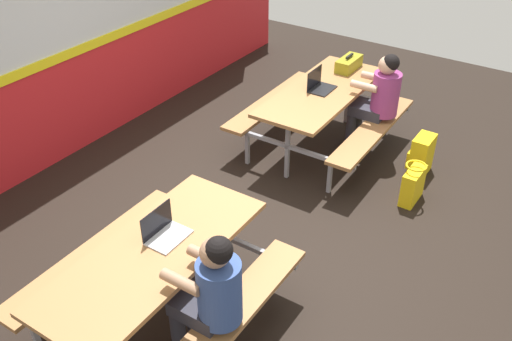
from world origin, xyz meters
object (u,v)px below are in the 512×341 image
(toolbox_grey, at_px, (349,64))
(tote_bag_bright, at_px, (413,185))
(student_nearer, at_px, (210,292))
(student_further, at_px, (378,96))
(backpack_dark, at_px, (421,155))
(picnic_table_right, at_px, (321,103))
(laptop_dark, at_px, (319,85))
(laptop_silver, at_px, (164,232))
(picnic_table_left, at_px, (155,268))

(toolbox_grey, distance_m, tote_bag_bright, 1.79)
(toolbox_grey, bearing_deg, student_nearer, -167.75)
(student_further, bearing_deg, tote_bag_bright, -132.55)
(backpack_dark, bearing_deg, toolbox_grey, 65.97)
(toolbox_grey, bearing_deg, picnic_table_right, -179.16)
(laptop_dark, bearing_deg, toolbox_grey, -2.34)
(student_nearer, bearing_deg, student_further, 4.29)
(laptop_dark, relative_size, tote_bag_bright, 0.75)
(student_further, relative_size, laptop_silver, 3.73)
(picnic_table_left, xyz_separation_m, toolbox_grey, (3.69, 0.26, 0.24))
(student_nearer, bearing_deg, tote_bag_bright, -10.13)
(picnic_table_right, relative_size, student_nearer, 1.54)
(laptop_dark, distance_m, tote_bag_bright, 1.50)
(picnic_table_right, distance_m, tote_bag_bright, 1.40)
(laptop_silver, bearing_deg, toolbox_grey, 3.51)
(picnic_table_right, bearing_deg, picnic_table_left, -175.34)
(student_nearer, distance_m, toolbox_grey, 3.84)
(picnic_table_left, bearing_deg, tote_bag_bright, -21.60)
(student_nearer, height_order, laptop_dark, student_nearer)
(picnic_table_left, relative_size, picnic_table_right, 1.00)
(laptop_silver, distance_m, toolbox_grey, 3.52)
(picnic_table_right, bearing_deg, student_nearer, -165.37)
(picnic_table_right, relative_size, toolbox_grey, 4.65)
(student_nearer, relative_size, toolbox_grey, 3.02)
(picnic_table_left, xyz_separation_m, laptop_dark, (3.01, 0.28, 0.21))
(picnic_table_left, height_order, laptop_dark, laptop_dark)
(picnic_table_right, distance_m, laptop_silver, 2.86)
(toolbox_grey, relative_size, backpack_dark, 0.91)
(student_further, relative_size, laptop_dark, 3.73)
(backpack_dark, bearing_deg, student_nearer, 173.60)
(laptop_dark, xyz_separation_m, tote_bag_bright, (-0.40, -1.32, -0.59))
(tote_bag_bright, bearing_deg, backpack_dark, 12.03)
(laptop_silver, bearing_deg, picnic_table_right, 4.14)
(laptop_dark, height_order, tote_bag_bright, laptop_dark)
(laptop_dark, height_order, backpack_dark, laptop_dark)
(student_further, height_order, tote_bag_bright, student_further)
(laptop_dark, bearing_deg, picnic_table_left, -174.63)
(tote_bag_bright, bearing_deg, toolbox_grey, 50.32)
(tote_bag_bright, bearing_deg, student_nearer, 169.87)
(laptop_silver, distance_m, laptop_dark, 2.85)
(backpack_dark, bearing_deg, picnic_table_right, 97.12)
(laptop_silver, bearing_deg, picnic_table_left, -166.79)
(laptop_dark, bearing_deg, student_further, -65.30)
(student_nearer, relative_size, laptop_silver, 3.73)
(laptop_silver, bearing_deg, backpack_dark, -17.76)
(toolbox_grey, xyz_separation_m, tote_bag_bright, (-1.07, -1.29, -0.62))
(student_further, distance_m, laptop_dark, 0.65)
(student_further, height_order, laptop_dark, student_further)
(student_nearer, relative_size, tote_bag_bright, 2.81)
(picnic_table_left, distance_m, backpack_dark, 3.31)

